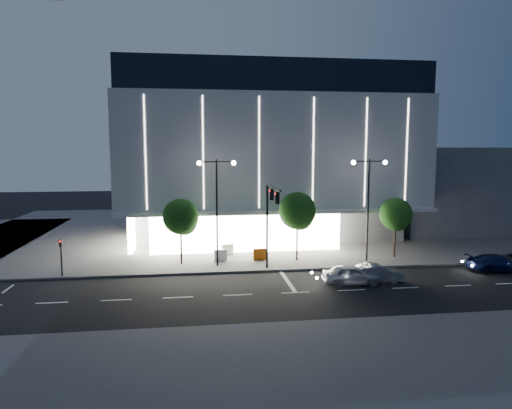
{
  "coord_description": "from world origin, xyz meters",
  "views": [
    {
      "loc": [
        -4.73,
        -31.31,
        9.81
      ],
      "look_at": [
        0.52,
        8.01,
        5.0
      ],
      "focal_mm": 32.0,
      "sensor_mm": 36.0,
      "label": 1
    }
  ],
  "objects_px": {
    "car_lead": "(352,275)",
    "barrier_b": "(220,255)",
    "street_lamp_west": "(217,197)",
    "car_third": "(497,263)",
    "car_second": "(376,273)",
    "traffic_mast": "(270,211)",
    "street_lamp_east": "(368,194)",
    "barrier_d": "(228,250)",
    "tree_mid": "(298,213)",
    "tree_left": "(181,219)",
    "barrier_c": "(259,254)",
    "ped_signal_far": "(61,254)",
    "tree_right": "(396,216)"
  },
  "relations": [
    {
      "from": "car_lead",
      "to": "barrier_b",
      "type": "distance_m",
      "value": 11.94
    },
    {
      "from": "street_lamp_west",
      "to": "car_third",
      "type": "relative_size",
      "value": 1.93
    },
    {
      "from": "car_second",
      "to": "traffic_mast",
      "type": "bearing_deg",
      "value": 72.27
    },
    {
      "from": "car_lead",
      "to": "car_second",
      "type": "relative_size",
      "value": 1.07
    },
    {
      "from": "street_lamp_east",
      "to": "barrier_d",
      "type": "height_order",
      "value": "street_lamp_east"
    },
    {
      "from": "tree_mid",
      "to": "barrier_d",
      "type": "xyz_separation_m",
      "value": [
        -5.92,
        2.67,
        -3.68
      ]
    },
    {
      "from": "car_third",
      "to": "traffic_mast",
      "type": "bearing_deg",
      "value": 92.05
    },
    {
      "from": "traffic_mast",
      "to": "tree_left",
      "type": "bearing_deg",
      "value": 152.16
    },
    {
      "from": "car_second",
      "to": "barrier_c",
      "type": "relative_size",
      "value": 3.64
    },
    {
      "from": "barrier_b",
      "to": "tree_mid",
      "type": "bearing_deg",
      "value": -8.3
    },
    {
      "from": "ped_signal_far",
      "to": "tree_right",
      "type": "height_order",
      "value": "tree_right"
    },
    {
      "from": "ped_signal_far",
      "to": "car_lead",
      "type": "xyz_separation_m",
      "value": [
        21.48,
        -4.65,
        -1.15
      ]
    },
    {
      "from": "car_third",
      "to": "tree_mid",
      "type": "bearing_deg",
      "value": 77.98
    },
    {
      "from": "barrier_d",
      "to": "car_third",
      "type": "bearing_deg",
      "value": -45.51
    },
    {
      "from": "traffic_mast",
      "to": "ped_signal_far",
      "type": "bearing_deg",
      "value": 175.85
    },
    {
      "from": "street_lamp_west",
      "to": "tree_left",
      "type": "height_order",
      "value": "street_lamp_west"
    },
    {
      "from": "car_lead",
      "to": "car_second",
      "type": "distance_m",
      "value": 2.09
    },
    {
      "from": "street_lamp_east",
      "to": "traffic_mast",
      "type": "bearing_deg",
      "value": -163.52
    },
    {
      "from": "tree_mid",
      "to": "barrier_c",
      "type": "bearing_deg",
      "value": 172.87
    },
    {
      "from": "traffic_mast",
      "to": "tree_right",
      "type": "distance_m",
      "value": 12.63
    },
    {
      "from": "tree_left",
      "to": "car_lead",
      "type": "bearing_deg",
      "value": -29.96
    },
    {
      "from": "street_lamp_west",
      "to": "barrier_c",
      "type": "height_order",
      "value": "street_lamp_west"
    },
    {
      "from": "tree_left",
      "to": "ped_signal_far",
      "type": "bearing_deg",
      "value": -164.39
    },
    {
      "from": "barrier_b",
      "to": "barrier_d",
      "type": "xyz_separation_m",
      "value": [
        0.78,
        2.16,
        0.0
      ]
    },
    {
      "from": "street_lamp_west",
      "to": "car_lead",
      "type": "relative_size",
      "value": 2.09
    },
    {
      "from": "car_third",
      "to": "tree_right",
      "type": "bearing_deg",
      "value": 56.96
    },
    {
      "from": "traffic_mast",
      "to": "car_second",
      "type": "height_order",
      "value": "traffic_mast"
    },
    {
      "from": "car_second",
      "to": "car_lead",
      "type": "bearing_deg",
      "value": 105.58
    },
    {
      "from": "traffic_mast",
      "to": "barrier_c",
      "type": "relative_size",
      "value": 6.43
    },
    {
      "from": "barrier_b",
      "to": "barrier_c",
      "type": "xyz_separation_m",
      "value": [
        3.42,
        -0.09,
        0.0
      ]
    },
    {
      "from": "tree_right",
      "to": "tree_left",
      "type": "bearing_deg",
      "value": 180.0
    },
    {
      "from": "traffic_mast",
      "to": "barrier_c",
      "type": "distance_m",
      "value": 6.0
    },
    {
      "from": "ped_signal_far",
      "to": "street_lamp_east",
      "type": "bearing_deg",
      "value": 3.44
    },
    {
      "from": "street_lamp_east",
      "to": "barrier_c",
      "type": "height_order",
      "value": "street_lamp_east"
    },
    {
      "from": "barrier_b",
      "to": "barrier_c",
      "type": "distance_m",
      "value": 3.42
    },
    {
      "from": "car_lead",
      "to": "car_third",
      "type": "bearing_deg",
      "value": -78.39
    },
    {
      "from": "barrier_b",
      "to": "ped_signal_far",
      "type": "bearing_deg",
      "value": -170.2
    },
    {
      "from": "car_third",
      "to": "barrier_d",
      "type": "height_order",
      "value": "car_third"
    },
    {
      "from": "car_lead",
      "to": "barrier_d",
      "type": "bearing_deg",
      "value": 43.7
    },
    {
      "from": "car_third",
      "to": "street_lamp_west",
      "type": "bearing_deg",
      "value": 86.24
    },
    {
      "from": "ped_signal_far",
      "to": "barrier_b",
      "type": "height_order",
      "value": "ped_signal_far"
    },
    {
      "from": "street_lamp_west",
      "to": "tree_left",
      "type": "xyz_separation_m",
      "value": [
        -2.97,
        1.02,
        -1.92
      ]
    },
    {
      "from": "tree_mid",
      "to": "car_third",
      "type": "xyz_separation_m",
      "value": [
        15.29,
        -5.31,
        -3.66
      ]
    },
    {
      "from": "tree_right",
      "to": "street_lamp_west",
      "type": "bearing_deg",
      "value": -176.36
    },
    {
      "from": "street_lamp_west",
      "to": "ped_signal_far",
      "type": "bearing_deg",
      "value": -172.87
    },
    {
      "from": "tree_mid",
      "to": "barrier_c",
      "type": "xyz_separation_m",
      "value": [
        -3.28,
        0.41,
        -3.68
      ]
    },
    {
      "from": "street_lamp_west",
      "to": "street_lamp_east",
      "type": "relative_size",
      "value": 1.0
    },
    {
      "from": "street_lamp_east",
      "to": "car_lead",
      "type": "bearing_deg",
      "value": -119.78
    },
    {
      "from": "street_lamp_west",
      "to": "ped_signal_far",
      "type": "xyz_separation_m",
      "value": [
        -12.0,
        -1.5,
        -4.07
      ]
    },
    {
      "from": "street_lamp_east",
      "to": "barrier_d",
      "type": "bearing_deg",
      "value": 162.77
    }
  ]
}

